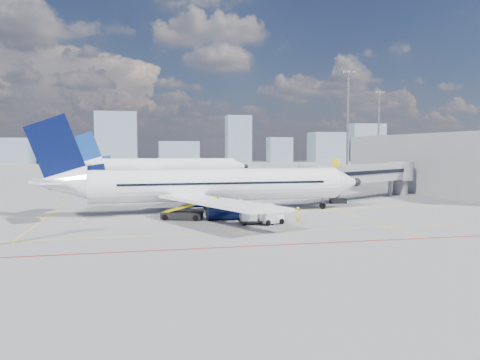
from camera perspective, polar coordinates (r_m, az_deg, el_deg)
The scene contains 13 objects.
ground at distance 48.75m, azimuth -0.42°, elevation -5.13°, with size 420.00×420.00×0.00m, color gray.
apron_markings at distance 44.86m, azimuth -0.12°, elevation -5.92°, with size 90.00×35.12×0.01m.
jet_bridge at distance 72.29m, azimuth 15.30°, elevation 0.69°, with size 23.55×15.78×6.30m.
terminal_block at distance 88.48m, azimuth 22.07°, elevation 1.94°, with size 10.00×42.00×10.00m.
floodlight_mast_ne at distance 112.91m, azimuth 13.00°, elevation 6.87°, with size 3.20×0.61×25.45m.
floodlight_mast_far at distance 156.30m, azimuth 16.54°, elevation 5.98°, with size 3.20×0.61×25.45m.
distant_skyline at distance 237.25m, azimuth -13.92°, elevation 4.44°, with size 252.46×15.33×28.66m.
main_aircraft at distance 55.37m, azimuth -4.43°, elevation -0.69°, with size 39.88×34.75×11.62m.
second_aircraft at distance 109.41m, azimuth -9.66°, elevation 1.58°, with size 39.80×34.56×11.66m.
baggage_tug at distance 47.24m, azimuth 3.73°, elevation -4.51°, with size 2.52×1.99×1.56m.
cargo_dolly at distance 47.23m, azimuth 2.11°, elevation -4.09°, with size 3.69×1.78×1.99m.
belt_loader at distance 50.50m, azimuth -6.93°, elevation -4.08°, with size 6.31×3.32×2.56m.
ramp_worker at distance 47.62m, azimuth 7.09°, elevation -4.32°, with size 0.63×0.42×1.73m, color yellow.
Camera 1 is at (-9.79, -47.13, 7.73)m, focal length 35.00 mm.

